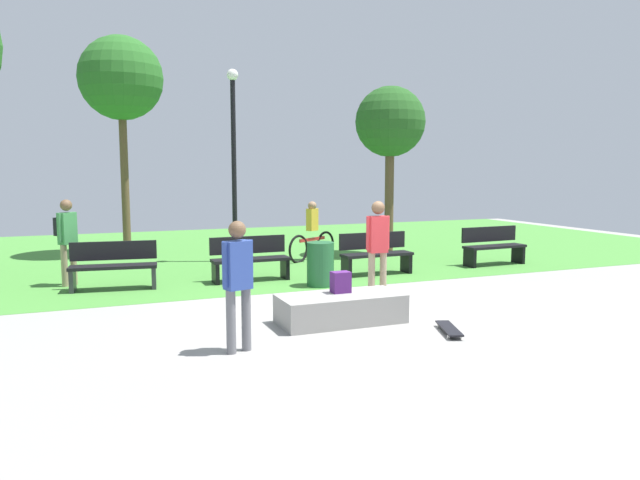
# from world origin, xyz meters

# --- Properties ---
(ground_plane) EXTENTS (28.00, 28.00, 0.00)m
(ground_plane) POSITION_xyz_m (0.00, 0.00, 0.00)
(ground_plane) COLOR gray
(grass_lawn) EXTENTS (26.60, 12.29, 0.01)m
(grass_lawn) POSITION_xyz_m (0.00, 7.85, 0.00)
(grass_lawn) COLOR #478C38
(grass_lawn) RESTS_ON ground_plane
(concrete_ledge) EXTENTS (1.87, 0.84, 0.43)m
(concrete_ledge) POSITION_xyz_m (-0.60, -0.68, 0.21)
(concrete_ledge) COLOR gray
(concrete_ledge) RESTS_ON ground_plane
(backpack_on_ledge) EXTENTS (0.28, 0.20, 0.32)m
(backpack_on_ledge) POSITION_xyz_m (-0.54, -0.54, 0.59)
(backpack_on_ledge) COLOR #4C1E66
(backpack_on_ledge) RESTS_ON concrete_ledge
(skater_performing_trick) EXTENTS (0.42, 0.28, 1.66)m
(skater_performing_trick) POSITION_xyz_m (-2.37, -1.52, 0.97)
(skater_performing_trick) COLOR slate
(skater_performing_trick) RESTS_ON ground_plane
(skater_watching) EXTENTS (0.43, 0.23, 1.74)m
(skater_watching) POSITION_xyz_m (0.63, 0.50, 1.02)
(skater_watching) COLOR tan
(skater_watching) RESTS_ON ground_plane
(skateboard_by_ledge) EXTENTS (0.45, 0.82, 0.08)m
(skateboard_by_ledge) POSITION_xyz_m (0.59, -1.78, 0.06)
(skateboard_by_ledge) COLOR black
(skateboard_by_ledge) RESTS_ON ground_plane
(park_bench_by_oak) EXTENTS (1.60, 0.48, 0.91)m
(park_bench_by_oak) POSITION_xyz_m (-0.96, 3.11, 0.48)
(park_bench_by_oak) COLOR black
(park_bench_by_oak) RESTS_ON ground_plane
(park_bench_near_lamppost) EXTENTS (1.62, 0.54, 0.91)m
(park_bench_near_lamppost) POSITION_xyz_m (5.01, 2.95, 0.48)
(park_bench_near_lamppost) COLOR black
(park_bench_near_lamppost) RESTS_ON ground_plane
(park_bench_far_left) EXTENTS (1.65, 0.67, 0.91)m
(park_bench_far_left) POSITION_xyz_m (-3.62, 3.22, 0.48)
(park_bench_far_left) COLOR black
(park_bench_far_left) RESTS_ON ground_plane
(park_bench_far_right) EXTENTS (1.61, 0.49, 0.91)m
(park_bench_far_right) POSITION_xyz_m (1.78, 2.81, 0.48)
(park_bench_far_right) COLOR black
(park_bench_far_right) RESTS_ON ground_plane
(tree_leaning_ash) EXTENTS (2.18, 2.18, 5.75)m
(tree_leaning_ash) POSITION_xyz_m (-3.04, 8.05, 4.62)
(tree_leaning_ash) COLOR brown
(tree_leaning_ash) RESTS_ON grass_lawn
(tree_slender_maple) EXTENTS (1.84, 1.84, 4.46)m
(tree_slender_maple) POSITION_xyz_m (3.49, 5.37, 3.48)
(tree_slender_maple) COLOR brown
(tree_slender_maple) RESTS_ON grass_lawn
(lamp_post) EXTENTS (0.28, 0.28, 4.70)m
(lamp_post) POSITION_xyz_m (-0.62, 5.76, 2.82)
(lamp_post) COLOR black
(lamp_post) RESTS_ON ground_plane
(trash_bin) EXTENTS (0.53, 0.53, 0.87)m
(trash_bin) POSITION_xyz_m (0.18, 2.05, 0.43)
(trash_bin) COLOR #1E592D
(trash_bin) RESTS_ON ground_plane
(pedestrian_with_backpack) EXTENTS (0.44, 0.45, 1.71)m
(pedestrian_with_backpack) POSITION_xyz_m (-4.43, 3.94, 1.03)
(pedestrian_with_backpack) COLOR tan
(pedestrian_with_backpack) RESTS_ON ground_plane
(cyclist_on_bicycle) EXTENTS (1.60, 0.97, 1.52)m
(cyclist_on_bicycle) POSITION_xyz_m (1.26, 5.28, 0.63)
(cyclist_on_bicycle) COLOR black
(cyclist_on_bicycle) RESTS_ON ground_plane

